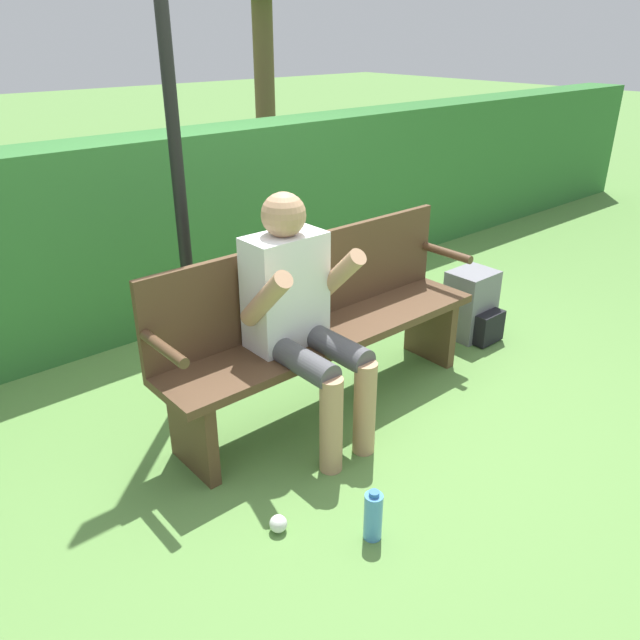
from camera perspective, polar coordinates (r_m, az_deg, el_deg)
name	(u,v)px	position (r m, az deg, el deg)	size (l,w,h in m)	color
ground_plane	(329,404)	(3.53, 0.79, -7.73)	(40.00, 40.00, 0.00)	#5B8942
hedge_back	(173,228)	(4.52, -13.29, 8.15)	(12.00, 0.44, 1.29)	#337033
park_bench	(321,321)	(3.34, 0.07, -0.10)	(1.94, 0.40, 0.94)	#513823
person_seated	(300,309)	(3.01, -1.87, 1.00)	(0.53, 0.63, 1.24)	silver
backpack	(472,306)	(4.32, 13.75, 1.23)	(0.30, 0.34, 0.46)	slate
water_bottle	(373,516)	(2.68, 4.88, -17.41)	(0.08, 0.08, 0.24)	#4C8CCC
signpost	(172,110)	(3.39, -13.35, 18.17)	(0.47, 0.09, 2.64)	black
litter_crumple	(278,524)	(2.75, -3.84, -18.09)	(0.08, 0.08, 0.08)	silver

